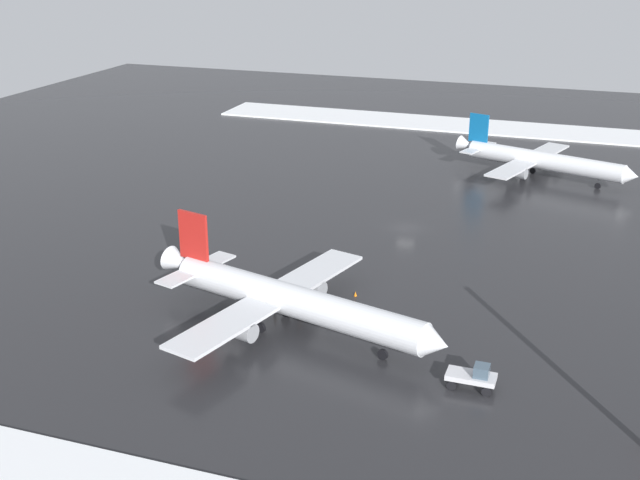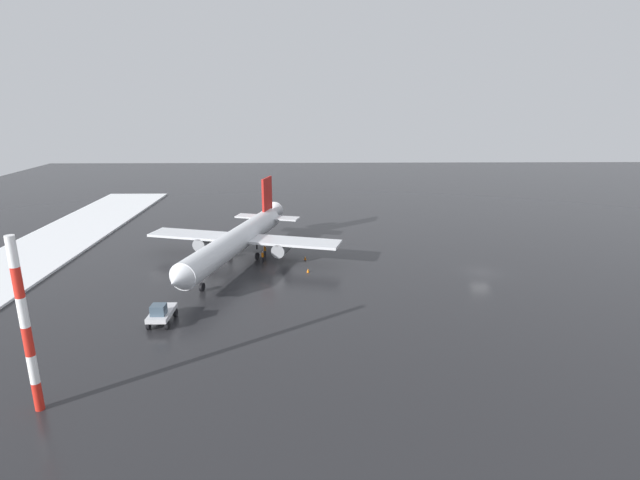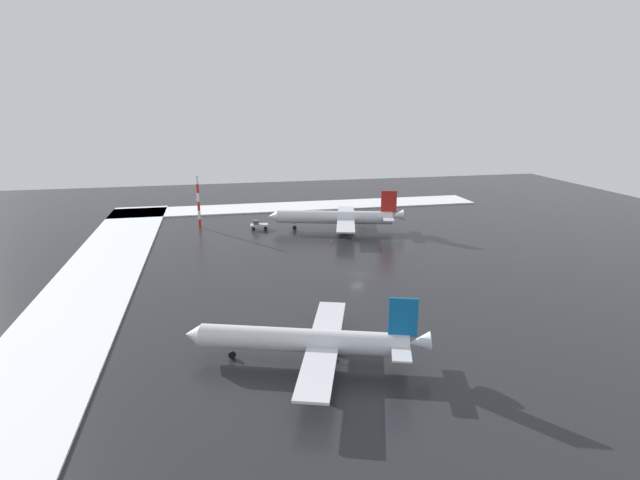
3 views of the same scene
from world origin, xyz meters
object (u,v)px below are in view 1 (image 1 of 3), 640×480
at_px(airplane_distant_tail, 289,300).
at_px(traffic_cone_wingtip_side, 355,294).
at_px(ground_crew_near_tug, 300,307).
at_px(traffic_cone_near_nose, 309,289).
at_px(ground_crew_mid_apron, 275,303).
at_px(traffic_cone_mid_line, 213,326).
at_px(pushback_tug, 474,376).
at_px(airplane_far_rear, 540,160).

relative_size(airplane_distant_tail, traffic_cone_wingtip_side, 64.43).
bearing_deg(traffic_cone_wingtip_side, ground_crew_near_tug, 146.76).
xyz_separation_m(traffic_cone_near_nose, traffic_cone_wingtip_side, (0.46, -5.63, 0.00)).
height_order(ground_crew_near_tug, traffic_cone_wingtip_side, ground_crew_near_tug).
bearing_deg(ground_crew_mid_apron, ground_crew_near_tug, -163.68).
xyz_separation_m(ground_crew_mid_apron, traffic_cone_wingtip_side, (6.69, -7.46, -0.70)).
bearing_deg(airplane_distant_tail, traffic_cone_near_nose, 112.99).
distance_m(ground_crew_near_tug, traffic_cone_mid_line, 9.83).
xyz_separation_m(airplane_distant_tail, ground_crew_mid_apron, (3.71, 3.22, -2.56)).
bearing_deg(traffic_cone_mid_line, pushback_tug, -95.98).
relative_size(ground_crew_mid_apron, traffic_cone_wingtip_side, 3.11).
distance_m(pushback_tug, ground_crew_near_tug, 22.50).
bearing_deg(ground_crew_mid_apron, traffic_cone_wingtip_side, -120.50).
xyz_separation_m(airplane_far_rear, ground_crew_mid_apron, (-62.92, 23.64, -2.20)).
bearing_deg(pushback_tug, airplane_distant_tail, 165.76).
bearing_deg(pushback_tug, ground_crew_near_tug, 156.88).
relative_size(ground_crew_near_tug, traffic_cone_near_nose, 3.11).
xyz_separation_m(pushback_tug, traffic_cone_mid_line, (2.97, 28.32, -1.01)).
bearing_deg(traffic_cone_near_nose, pushback_tug, -125.09).
bearing_deg(ground_crew_mid_apron, airplane_far_rear, -92.96).
relative_size(airplane_far_rear, traffic_cone_near_nose, 57.21).
xyz_separation_m(airplane_distant_tail, traffic_cone_wingtip_side, (10.40, -4.24, -3.26)).
bearing_deg(airplane_far_rear, traffic_cone_near_nose, -92.66).
height_order(airplane_distant_tail, traffic_cone_near_nose, airplane_distant_tail).
bearing_deg(traffic_cone_near_nose, ground_crew_mid_apron, 163.59).
height_order(airplane_distant_tail, ground_crew_mid_apron, airplane_distant_tail).
height_order(airplane_far_rear, traffic_cone_mid_line, airplane_far_rear).
relative_size(airplane_far_rear, traffic_cone_wingtip_side, 57.21).
height_order(airplane_distant_tail, traffic_cone_wingtip_side, airplane_distant_tail).
relative_size(airplane_distant_tail, ground_crew_near_tug, 20.72).
bearing_deg(airplane_far_rear, traffic_cone_mid_line, -93.91).
bearing_deg(ground_crew_near_tug, ground_crew_mid_apron, 114.77).
relative_size(airplane_distant_tail, ground_crew_mid_apron, 20.72).
bearing_deg(pushback_tug, airplane_far_rear, 90.54).
xyz_separation_m(airplane_distant_tail, ground_crew_near_tug, (3.64, 0.19, -2.56)).
relative_size(ground_crew_near_tug, ground_crew_mid_apron, 1.00).
height_order(airplane_distant_tail, pushback_tug, airplane_distant_tail).
bearing_deg(traffic_cone_wingtip_side, traffic_cone_near_nose, 94.71).
bearing_deg(airplane_far_rear, ground_crew_near_tug, -89.73).
distance_m(airplane_distant_tail, traffic_cone_wingtip_side, 11.69).
xyz_separation_m(pushback_tug, ground_crew_mid_apron, (9.10, 23.64, -0.31)).
bearing_deg(pushback_tug, ground_crew_mid_apron, 159.49).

